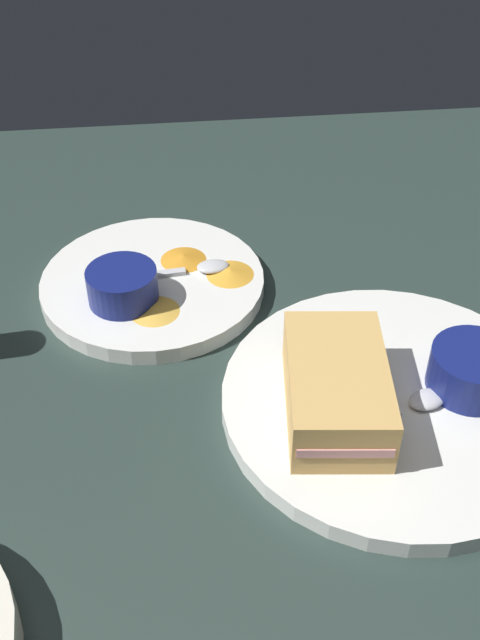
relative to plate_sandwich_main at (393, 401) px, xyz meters
The scene contains 9 objects.
ground_plane 11.09cm from the plate_sandwich_main, 82.07° to the left, with size 110.00×110.00×3.00cm, color #283833.
plate_sandwich_main is the anchor object (origin of this frame).
sandwich_half_near 6.23cm from the plate_sandwich_main, 101.50° to the left, with size 13.97×9.02×4.80cm.
ramekin_dark_sauce 6.90cm from the plate_sandwich_main, 87.50° to the right, with size 7.11×7.11×3.59cm.
spoon_by_dark_ramekin 2.28cm from the plate_sandwich_main, 147.57° to the right, with size 4.80×9.76×0.80cm.
plate_chips_companion 26.55cm from the plate_sandwich_main, 46.11° to the left, with size 21.84×21.84×1.60cm, color white.
ramekin_light_gravy 26.71cm from the plate_sandwich_main, 55.32° to the left, with size 6.58×6.58×3.29cm.
spoon_by_gravy_ramekin 23.77cm from the plate_sandwich_main, 37.46° to the left, with size 2.49×9.95×0.80cm.
plantain_chip_scatter 23.26cm from the plate_sandwich_main, 41.76° to the left, with size 14.07×13.67×0.60cm.
Camera 1 is at (-42.77, 6.65, 45.03)cm, focal length 42.09 mm.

